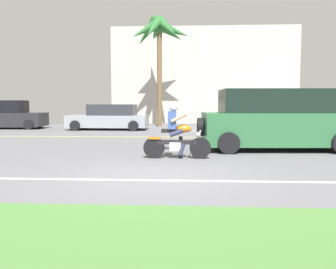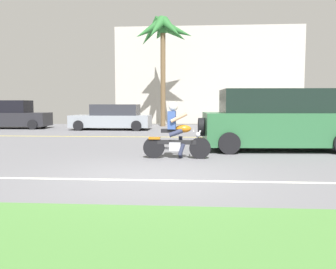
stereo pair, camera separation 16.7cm
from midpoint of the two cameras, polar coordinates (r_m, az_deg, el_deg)
ground at (r=10.11m, az=-0.72°, el=-3.47°), size 56.00×30.00×0.04m
lane_line_near at (r=6.85m, az=-2.63°, el=-7.34°), size 50.40×0.12×0.01m
lane_line_far at (r=15.59m, az=0.66°, el=-0.41°), size 50.40×0.12×0.01m
motorcyclist at (r=9.47m, az=0.86°, el=-0.02°), size 1.81×0.59×1.51m
suv_nearby at (r=11.69m, az=16.44°, el=2.15°), size 4.85×2.28×1.91m
parked_car_0 at (r=22.98m, az=-24.62°, el=2.78°), size 4.29×1.99×1.66m
parked_car_1 at (r=20.29m, az=-9.64°, el=2.67°), size 4.46×2.00×1.43m
palm_tree_0 at (r=23.43m, az=-1.62°, el=15.82°), size 3.91×3.91×7.06m
building_far at (r=28.07m, az=5.48°, el=9.14°), size 13.59×4.00×7.03m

